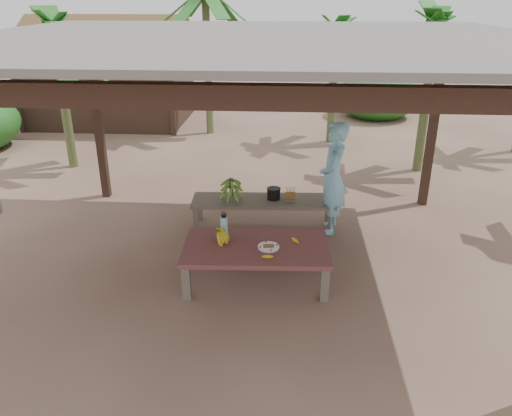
# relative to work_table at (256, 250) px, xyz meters

# --- Properties ---
(ground) EXTENTS (80.00, 80.00, 0.00)m
(ground) POSITION_rel_work_table_xyz_m (-0.09, 0.40, -0.43)
(ground) COLOR brown
(ground) RESTS_ON ground
(pavilion) EXTENTS (6.60, 5.60, 2.95)m
(pavilion) POSITION_rel_work_table_xyz_m (-0.10, 0.39, 2.34)
(pavilion) COLOR black
(pavilion) RESTS_ON ground
(work_table) EXTENTS (1.84, 1.07, 0.50)m
(work_table) POSITION_rel_work_table_xyz_m (0.00, 0.00, 0.00)
(work_table) COLOR brown
(work_table) RESTS_ON ground
(bench) EXTENTS (2.22, 0.70, 0.45)m
(bench) POSITION_rel_work_table_xyz_m (0.01, 1.62, -0.04)
(bench) COLOR brown
(bench) RESTS_ON ground
(ripe_banana_bunch) EXTENTS (0.34, 0.31, 0.18)m
(ripe_banana_bunch) POSITION_rel_work_table_xyz_m (-0.50, 0.08, 0.15)
(ripe_banana_bunch) COLOR yellow
(ripe_banana_bunch) RESTS_ON work_table
(plate) EXTENTS (0.26, 0.26, 0.04)m
(plate) POSITION_rel_work_table_xyz_m (0.16, -0.06, 0.08)
(plate) COLOR white
(plate) RESTS_ON work_table
(loose_banana_front) EXTENTS (0.15, 0.09, 0.04)m
(loose_banana_front) POSITION_rel_work_table_xyz_m (0.15, -0.31, 0.09)
(loose_banana_front) COLOR yellow
(loose_banana_front) RESTS_ON work_table
(loose_banana_side) EXTENTS (0.12, 0.13, 0.04)m
(loose_banana_side) POSITION_rel_work_table_xyz_m (0.48, 0.13, 0.09)
(loose_banana_side) COLOR yellow
(loose_banana_side) RESTS_ON work_table
(water_flask) EXTENTS (0.09, 0.09, 0.34)m
(water_flask) POSITION_rel_work_table_xyz_m (-0.43, 0.25, 0.21)
(water_flask) COLOR #3AA2B6
(water_flask) RESTS_ON work_table
(green_banana_stalk) EXTENTS (0.33, 0.33, 0.36)m
(green_banana_stalk) POSITION_rel_work_table_xyz_m (-0.49, 1.60, 0.19)
(green_banana_stalk) COLOR #598C2D
(green_banana_stalk) RESTS_ON bench
(cooking_pot) EXTENTS (0.20, 0.20, 0.17)m
(cooking_pot) POSITION_rel_work_table_xyz_m (0.16, 1.66, 0.10)
(cooking_pot) COLOR black
(cooking_pot) RESTS_ON bench
(skewer_rack) EXTENTS (0.18, 0.09, 0.24)m
(skewer_rack) POSITION_rel_work_table_xyz_m (0.42, 1.59, 0.14)
(skewer_rack) COLOR #A57F47
(skewer_rack) RESTS_ON bench
(woman) EXTENTS (0.47, 0.66, 1.70)m
(woman) POSITION_rel_work_table_xyz_m (1.04, 1.55, 0.42)
(woman) COLOR #7DCAEC
(woman) RESTS_ON ground
(hut) EXTENTS (4.40, 3.43, 2.85)m
(hut) POSITION_rel_work_table_xyz_m (-4.59, 8.40, 0.67)
(hut) COLOR black
(hut) RESTS_ON ground
(banana_plant_ne) EXTENTS (1.80, 1.80, 3.09)m
(banana_plant_ne) POSITION_rel_work_table_xyz_m (3.03, 4.51, 2.17)
(banana_plant_ne) COLOR #596638
(banana_plant_ne) RESTS_ON ground
(banana_plant_n) EXTENTS (1.80, 1.80, 2.78)m
(banana_plant_n) POSITION_rel_work_table_xyz_m (1.38, 6.55, 1.87)
(banana_plant_n) COLOR #596638
(banana_plant_n) RESTS_ON ground
(banana_plant_nw) EXTENTS (1.80, 1.80, 3.69)m
(banana_plant_nw) POSITION_rel_work_table_xyz_m (-1.69, 7.19, 2.75)
(banana_plant_nw) COLOR #596638
(banana_plant_nw) RESTS_ON ground
(banana_plant_w) EXTENTS (1.80, 1.80, 2.93)m
(banana_plant_w) POSITION_rel_work_table_xyz_m (-4.16, 4.28, 2.01)
(banana_plant_w) COLOR #596638
(banana_plant_w) RESTS_ON ground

